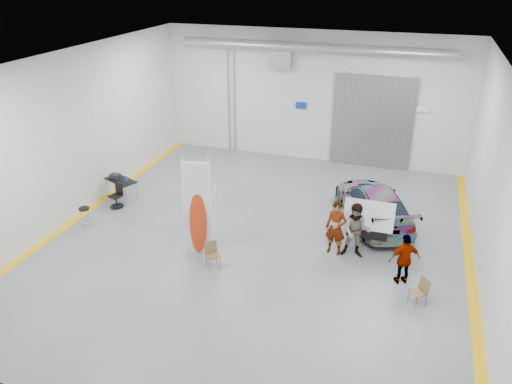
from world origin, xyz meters
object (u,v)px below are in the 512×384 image
(person_b, at_px, (356,231))
(person_a, at_px, (336,228))
(office_chair, at_px, (117,197))
(folding_chair_near, at_px, (213,260))
(folding_chair_far, at_px, (417,297))
(shop_stool, at_px, (85,218))
(work_table, at_px, (119,180))
(person_c, at_px, (405,259))
(sedan_car, at_px, (374,203))
(surfboard_display, at_px, (196,214))

(person_b, bearing_deg, person_a, 175.02)
(office_chair, bearing_deg, folding_chair_near, -9.39)
(folding_chair_far, height_order, shop_stool, folding_chair_far)
(work_table, bearing_deg, person_c, -12.16)
(sedan_car, distance_m, person_c, 3.90)
(sedan_car, bearing_deg, folding_chair_near, 23.44)
(person_b, xyz_separation_m, surfboard_display, (-4.95, -1.29, 0.43))
(sedan_car, relative_size, folding_chair_near, 5.68)
(person_a, bearing_deg, shop_stool, -165.77)
(person_a, height_order, work_table, person_a)
(sedan_car, distance_m, person_a, 2.83)
(person_a, bearing_deg, work_table, 178.31)
(sedan_car, relative_size, surfboard_display, 1.41)
(surfboard_display, distance_m, folding_chair_far, 7.09)
(person_a, xyz_separation_m, surfboard_display, (-4.29, -1.29, 0.43))
(shop_stool, bearing_deg, sedan_car, 21.24)
(person_a, distance_m, person_c, 2.43)
(person_a, xyz_separation_m, person_b, (0.66, 0.00, 0.00))
(folding_chair_near, distance_m, work_table, 6.42)
(folding_chair_far, xyz_separation_m, work_table, (-11.54, 3.34, 0.57))
(person_b, xyz_separation_m, person_c, (1.55, -1.02, -0.12))
(sedan_car, height_order, person_a, person_a)
(surfboard_display, height_order, folding_chair_far, surfboard_display)
(person_b, distance_m, surfboard_display, 5.13)
(person_c, bearing_deg, office_chair, -35.33)
(sedan_car, relative_size, office_chair, 4.93)
(person_a, height_order, office_chair, person_a)
(folding_chair_near, height_order, office_chair, office_chair)
(office_chair, bearing_deg, person_a, 13.75)
(surfboard_display, bearing_deg, folding_chair_near, -52.63)
(office_chair, bearing_deg, folding_chair_far, 5.05)
(person_c, bearing_deg, folding_chair_far, 89.67)
(work_table, relative_size, office_chair, 1.53)
(folding_chair_far, xyz_separation_m, shop_stool, (-11.43, 0.88, 0.13))
(person_c, bearing_deg, work_table, -38.49)
(person_a, xyz_separation_m, shop_stool, (-8.76, -1.10, -0.54))
(surfboard_display, distance_m, shop_stool, 4.57)
(person_c, bearing_deg, folding_chair_near, -16.22)
(person_b, relative_size, shop_stool, 2.41)
(sedan_car, bearing_deg, surfboard_display, 13.52)
(person_a, height_order, person_c, person_a)
(person_b, relative_size, office_chair, 1.94)
(sedan_car, relative_size, person_a, 2.55)
(shop_stool, relative_size, office_chair, 0.81)
(person_c, relative_size, office_chair, 1.69)
(person_a, relative_size, office_chair, 1.94)
(work_table, bearing_deg, office_chair, -69.17)
(folding_chair_near, bearing_deg, surfboard_display, 96.24)
(shop_stool, bearing_deg, folding_chair_far, -4.38)
(person_c, relative_size, folding_chair_near, 1.95)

